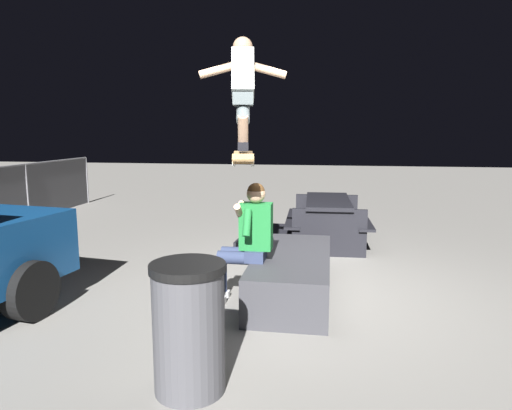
{
  "coord_description": "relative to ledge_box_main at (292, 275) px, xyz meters",
  "views": [
    {
      "loc": [
        -4.99,
        -0.21,
        1.86
      ],
      "look_at": [
        -0.27,
        0.55,
        1.08
      ],
      "focal_mm": 32.17,
      "sensor_mm": 36.0,
      "label": 1
    }
  ],
  "objects": [
    {
      "name": "trash_bin",
      "position": [
        -2.05,
        0.57,
        0.24
      ],
      "size": [
        0.54,
        0.54,
        0.95
      ],
      "color": "#47474C",
      "rests_on": "ground"
    },
    {
      "name": "ledge_box_main",
      "position": [
        0.0,
        0.0,
        0.0
      ],
      "size": [
        2.01,
        0.84,
        0.48
      ],
      "primitive_type": "cube",
      "rotation": [
        0.0,
        0.0,
        -0.0
      ],
      "color": "#38383D",
      "rests_on": "ground"
    },
    {
      "name": "skater_airborne",
      "position": [
        -0.38,
        0.49,
        2.04
      ],
      "size": [
        0.63,
        0.89,
        1.12
      ],
      "color": "black"
    },
    {
      "name": "picnic_table_back",
      "position": [
        2.5,
        -0.38,
        0.26
      ],
      "size": [
        1.75,
        1.4,
        0.75
      ],
      "color": "black",
      "rests_on": "ground"
    },
    {
      "name": "ground_plane",
      "position": [
        -0.02,
        -0.18,
        -0.24
      ],
      "size": [
        40.0,
        40.0,
        0.0
      ],
      "primitive_type": "plane",
      "color": "gray"
    },
    {
      "name": "skateboard",
      "position": [
        -0.44,
        0.48,
        1.35
      ],
      "size": [
        1.04,
        0.38,
        0.13
      ],
      "color": "#AD8451"
    },
    {
      "name": "person_sitting_on_ledge",
      "position": [
        -0.29,
        0.48,
        0.49
      ],
      "size": [
        0.59,
        0.75,
        1.32
      ],
      "color": "#2D3856",
      "rests_on": "ground"
    },
    {
      "name": "kicker_ramp",
      "position": [
        2.32,
        0.53,
        -0.19
      ],
      "size": [
        1.3,
        1.06,
        0.31
      ],
      "color": "black",
      "rests_on": "ground"
    }
  ]
}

